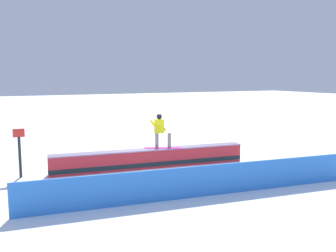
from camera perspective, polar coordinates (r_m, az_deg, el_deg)
The scene contains 5 objects.
ground_plane at distance 15.03m, azimuth -2.62°, elevation -6.36°, with size 120.00×120.00×0.00m, color white.
grind_box at distance 14.95m, azimuth -2.63°, elevation -5.08°, with size 7.86×1.41×0.76m.
snowboarder at distance 14.89m, azimuth -1.18°, elevation -0.57°, with size 1.48×0.92×1.39m.
safety_fence at distance 11.47m, azimuth 5.45°, elevation -8.36°, with size 10.93×0.06×0.95m, color #2F7ADF.
trail_marker at distance 14.41m, azimuth -21.73°, elevation -3.62°, with size 0.40×0.10×1.77m.
Camera 1 is at (5.80, 13.38, 3.63)m, focal length 39.89 mm.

